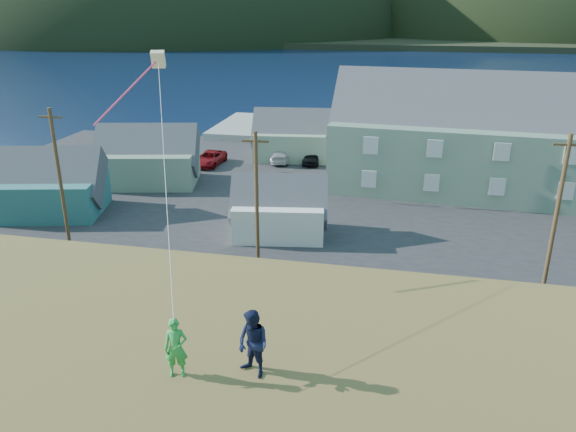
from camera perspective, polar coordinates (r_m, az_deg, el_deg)
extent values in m
plane|color=#0A1638|center=(33.92, 2.60, -6.60)|extent=(900.00, 900.00, 0.00)
cube|color=#4C3D19|center=(32.16, 2.01, -8.14)|extent=(110.00, 8.00, 0.10)
cube|color=#28282B|center=(49.48, 5.85, 2.44)|extent=(72.00, 36.00, 0.12)
cube|color=gray|center=(72.15, 3.14, 8.74)|extent=(26.00, 14.00, 0.90)
cube|color=black|center=(360.04, 11.74, 18.22)|extent=(900.00, 320.00, 2.00)
ellipsoid|color=black|center=(382.88, -25.22, 17.04)|extent=(240.00, 216.00, 108.00)
ellipsoid|color=black|center=(315.70, -11.97, 18.05)|extent=(260.00, 234.00, 143.00)
ellipsoid|color=black|center=(330.92, 8.02, 18.40)|extent=(200.00, 180.00, 100.00)
ellipsoid|color=black|center=(326.60, 24.53, 16.79)|extent=(230.00, 207.00, 142.60)
cube|color=slate|center=(52.18, 24.25, 5.15)|extent=(35.43, 12.27, 5.97)
cube|color=#47474C|center=(51.27, 25.02, 10.06)|extent=(35.91, 12.07, 9.72)
cube|color=#337377|center=(47.48, -22.93, 1.94)|extent=(8.73, 7.31, 2.86)
cube|color=#47474C|center=(46.87, -23.30, 4.47)|extent=(9.18, 7.25, 5.55)
cube|color=slate|center=(52.69, -13.99, 4.88)|extent=(9.61, 7.43, 3.05)
cube|color=#47474C|center=(52.13, -14.21, 7.29)|extent=(10.06, 7.37, 5.54)
cube|color=white|center=(39.70, -0.90, -0.18)|extent=(6.84, 5.35, 2.49)
cube|color=#47474C|center=(39.07, -0.91, 2.38)|extent=(7.34, 5.43, 4.45)
cube|color=gray|center=(59.67, 1.08, 7.27)|extent=(9.63, 6.46, 2.89)
cube|color=#47474C|center=(59.18, 1.10, 9.40)|extent=(10.12, 6.51, 5.41)
cylinder|color=#47331E|center=(39.59, -22.15, 3.45)|extent=(0.24, 0.24, 9.39)
cylinder|color=#47331E|center=(34.28, -3.20, 1.65)|extent=(0.24, 0.24, 8.50)
cylinder|color=#47331E|center=(34.17, 25.59, 0.05)|extent=(0.24, 0.24, 9.14)
imported|color=silver|center=(58.37, -0.75, 6.19)|extent=(2.50, 4.91, 1.37)
imported|color=maroon|center=(57.74, -7.98, 5.83)|extent=(2.52, 5.07, 1.38)
imported|color=maroon|center=(54.60, -14.39, 4.56)|extent=(1.86, 4.47, 1.51)
imported|color=black|center=(50.00, -0.14, 3.66)|extent=(2.15, 4.88, 1.39)
imported|color=black|center=(57.76, 2.46, 6.04)|extent=(1.78, 4.22, 1.42)
imported|color=#314E7C|center=(56.67, 9.56, 5.48)|extent=(2.04, 4.48, 1.43)
imported|color=silver|center=(53.66, -12.31, 4.37)|extent=(1.64, 4.21, 1.37)
imported|color=green|center=(13.98, -11.32, -13.00)|extent=(0.64, 0.50, 1.54)
imported|color=#141A37|center=(13.72, -3.56, -12.84)|extent=(1.05, 0.98, 1.73)
cube|color=beige|center=(20.18, -13.05, 15.26)|extent=(0.55, 0.53, 0.60)
cylinder|color=#FE436A|center=(19.43, -16.02, 12.11)|extent=(0.06, 0.06, 3.31)
cylinder|color=white|center=(16.47, -12.44, 5.02)|extent=(0.02, 0.02, 9.87)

